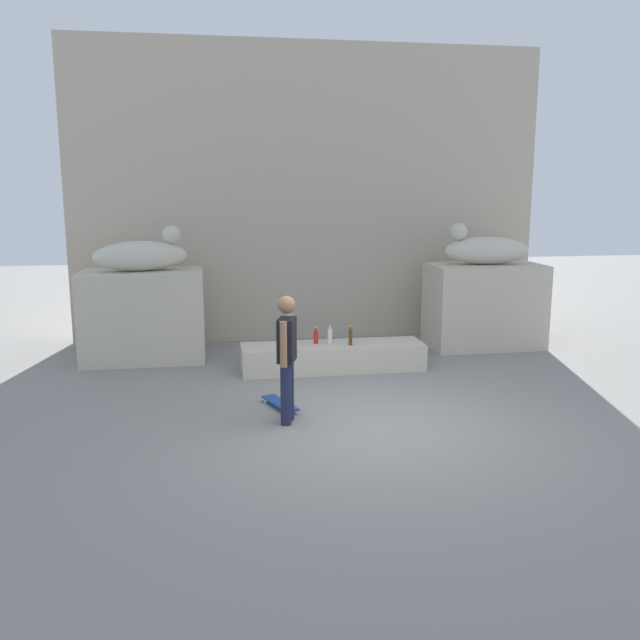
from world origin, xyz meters
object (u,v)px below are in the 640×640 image
(statue_reclining_left, at_px, (142,255))
(bottle_brown, at_px, (350,337))
(statue_reclining_right, at_px, (485,249))
(skater, at_px, (287,353))
(bottle_clear, at_px, (330,336))
(skateboard, at_px, (280,403))
(bottle_red, at_px, (316,337))

(statue_reclining_left, distance_m, bottle_brown, 3.88)
(bottle_brown, bearing_deg, statue_reclining_right, 25.19)
(statue_reclining_right, relative_size, bottle_brown, 5.12)
(statue_reclining_right, height_order, skater, statue_reclining_right)
(skater, bearing_deg, statue_reclining_right, 148.56)
(statue_reclining_right, distance_m, bottle_clear, 3.62)
(statue_reclining_right, height_order, skateboard, statue_reclining_right)
(bottle_red, height_order, bottle_brown, bottle_brown)
(skateboard, relative_size, bottle_red, 2.95)
(statue_reclining_left, bearing_deg, bottle_clear, -32.30)
(statue_reclining_right, distance_m, skateboard, 5.54)
(skateboard, bearing_deg, statue_reclining_right, 106.10)
(statue_reclining_left, distance_m, bottle_clear, 3.55)
(bottle_clear, bearing_deg, skateboard, -118.59)
(statue_reclining_right, height_order, bottle_clear, statue_reclining_right)
(skateboard, bearing_deg, bottle_brown, 121.92)
(statue_reclining_right, distance_m, bottle_red, 3.82)
(skateboard, distance_m, bottle_clear, 2.26)
(statue_reclining_right, xyz_separation_m, bottle_clear, (-3.17, -1.16, -1.30))
(skater, xyz_separation_m, bottle_clear, (1.02, 2.53, -0.35))
(bottle_red, bearing_deg, bottle_clear, -4.37)
(bottle_red, bearing_deg, skater, -107.15)
(skater, height_order, skateboard, skater)
(statue_reclining_right, distance_m, skater, 5.66)
(skateboard, bearing_deg, bottle_red, 137.08)
(statue_reclining_left, xyz_separation_m, bottle_red, (2.86, -1.15, -1.31))
(skater, xyz_separation_m, skateboard, (-0.03, 0.59, -0.86))
(skater, relative_size, bottle_red, 6.01)
(bottle_clear, bearing_deg, skater, -111.99)
(statue_reclining_right, bearing_deg, skater, 47.45)
(statue_reclining_right, height_order, bottle_red, statue_reclining_right)
(statue_reclining_left, height_order, skateboard, statue_reclining_left)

